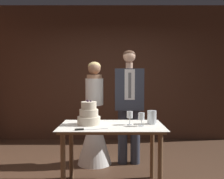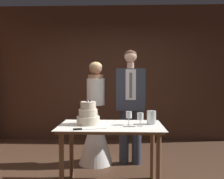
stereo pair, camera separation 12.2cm
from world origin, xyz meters
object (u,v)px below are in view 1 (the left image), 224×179
at_px(tiered_cake, 89,115).
at_px(cake_knife, 85,129).
at_px(wine_glass_near, 142,117).
at_px(groom, 129,101).
at_px(wine_glass_middle, 130,115).
at_px(cake_table, 112,133).
at_px(bride, 95,127).
at_px(hurricane_candle, 152,118).

height_order(tiered_cake, cake_knife, tiered_cake).
bearing_deg(tiered_cake, wine_glass_near, -9.22).
bearing_deg(groom, wine_glass_middle, -93.35).
height_order(tiered_cake, wine_glass_middle, tiered_cake).
xyz_separation_m(cake_knife, wine_glass_near, (0.66, 0.22, 0.11)).
relative_size(cake_table, bride, 0.79).
bearing_deg(hurricane_candle, cake_table, -170.97).
bearing_deg(hurricane_candle, groom, 106.89).
relative_size(cake_table, groom, 0.71).
distance_m(tiered_cake, wine_glass_middle, 0.51).
height_order(wine_glass_near, wine_glass_middle, wine_glass_middle).
height_order(wine_glass_middle, groom, groom).
relative_size(cake_table, cake_knife, 3.42).
xyz_separation_m(cake_table, wine_glass_middle, (0.22, 0.02, 0.22)).
height_order(tiered_cake, hurricane_candle, tiered_cake).
height_order(wine_glass_near, groom, groom).
height_order(hurricane_candle, bride, bride).
height_order(cake_knife, wine_glass_near, wine_glass_near).
bearing_deg(tiered_cake, bride, 89.14).
bearing_deg(cake_table, wine_glass_middle, 6.12).
bearing_deg(groom, bride, 179.93).
relative_size(wine_glass_near, bride, 0.10).
distance_m(cake_table, wine_glass_near, 0.42).
bearing_deg(wine_glass_near, wine_glass_middle, 147.90).
distance_m(wine_glass_near, bride, 1.16).
distance_m(tiered_cake, bride, 0.87).
height_order(bride, groom, groom).
relative_size(tiered_cake, cake_knife, 0.82).
relative_size(tiered_cake, wine_glass_middle, 1.82).
distance_m(tiered_cake, hurricane_candle, 0.80).
bearing_deg(groom, hurricane_candle, -73.11).
height_order(tiered_cake, bride, bride).
distance_m(cake_table, bride, 0.90).
distance_m(cake_knife, bride, 1.16).
relative_size(wine_glass_near, groom, 0.09).
height_order(cake_knife, wine_glass_middle, wine_glass_middle).
height_order(wine_glass_middle, bride, bride).
distance_m(cake_knife, groom, 1.29).
xyz_separation_m(wine_glass_near, groom, (-0.09, 0.92, 0.10)).
xyz_separation_m(cake_knife, hurricane_candle, (0.81, 0.36, 0.07)).
bearing_deg(cake_knife, bride, 72.68).
xyz_separation_m(wine_glass_middle, groom, (0.05, 0.83, 0.09)).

